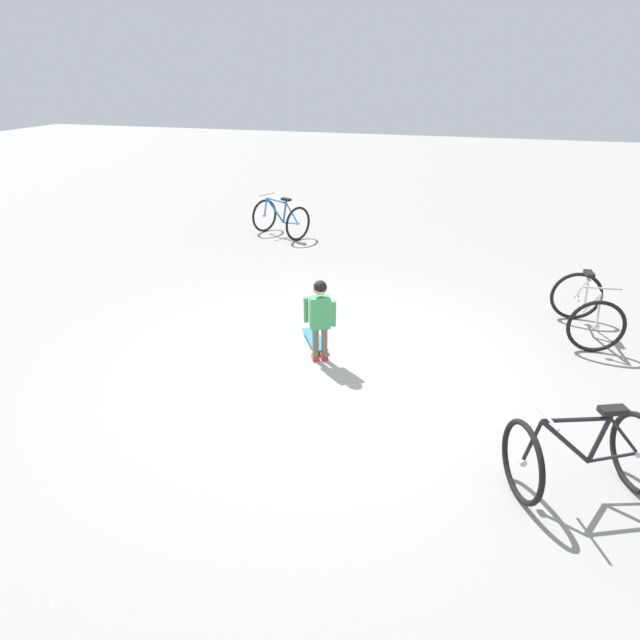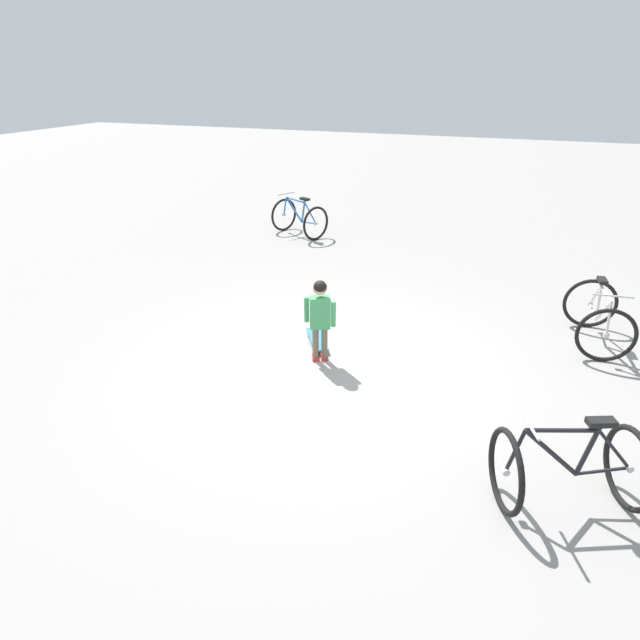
{
  "view_description": "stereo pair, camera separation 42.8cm",
  "coord_description": "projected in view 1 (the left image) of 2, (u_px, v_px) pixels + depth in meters",
  "views": [
    {
      "loc": [
        -5.56,
        -1.46,
        3.33
      ],
      "look_at": [
        0.17,
        0.22,
        0.55
      ],
      "focal_mm": 30.64,
      "sensor_mm": 36.0,
      "label": 1
    },
    {
      "loc": [
        -5.42,
        -1.87,
        3.33
      ],
      "look_at": [
        0.17,
        0.22,
        0.55
      ],
      "focal_mm": 30.64,
      "sensor_mm": 36.0,
      "label": 2
    }
  ],
  "objects": [
    {
      "name": "ground_plane",
      "position": [
        333.0,
        369.0,
        6.61
      ],
      "size": [
        50.0,
        50.0,
        0.0
      ],
      "primitive_type": "plane",
      "color": "gray"
    },
    {
      "name": "child_person",
      "position": [
        320.0,
        312.0,
        6.54
      ],
      "size": [
        0.25,
        0.41,
        1.06
      ],
      "color": "brown",
      "rests_on": "ground"
    },
    {
      "name": "skateboard",
      "position": [
        315.0,
        339.0,
        7.19
      ],
      "size": [
        0.68,
        0.51,
        0.07
      ],
      "color": "teal",
      "rests_on": "ground"
    },
    {
      "name": "bicycle_far",
      "position": [
        581.0,
        455.0,
        4.56
      ],
      "size": [
        1.07,
        1.26,
        0.85
      ],
      "color": "black",
      "rests_on": "ground"
    },
    {
      "name": "bicycle_mid",
      "position": [
        586.0,
        309.0,
        7.31
      ],
      "size": [
        1.14,
        0.82,
        0.85
      ],
      "color": "black",
      "rests_on": "ground"
    },
    {
      "name": "bicycle_near",
      "position": [
        281.0,
        218.0,
        11.65
      ],
      "size": [
        1.1,
        1.27,
        0.85
      ],
      "color": "black",
      "rests_on": "ground"
    }
  ]
}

